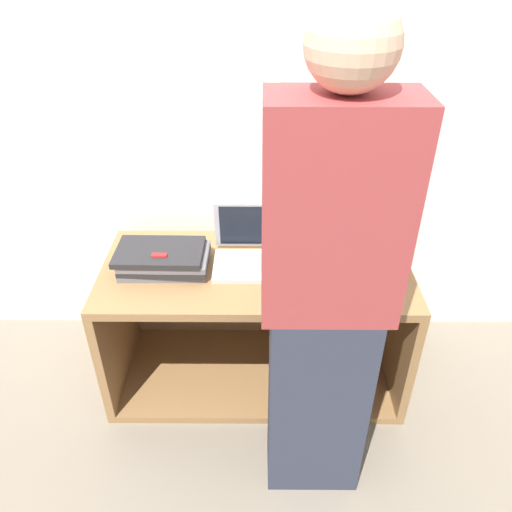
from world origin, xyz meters
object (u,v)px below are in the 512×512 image
Objects in this scene: laptop_stack_right at (350,261)px; person at (326,298)px; laptop_open at (256,252)px; laptop_stack_left at (164,259)px.

person is (-0.17, -0.49, 0.20)m from laptop_stack_right.
laptop_open is at bearing 112.19° from person.
person reaches higher than laptop_open.
person is at bearing -39.35° from laptop_stack_left.
laptop_stack_left is 0.77m from laptop_stack_right.
person is (0.60, -0.49, 0.19)m from laptop_stack_left.
laptop_stack_right is 0.22× the size of person.
laptop_stack_right is (0.77, 0.00, -0.01)m from laptop_stack_left.
person reaches higher than laptop_stack_left.
laptop_stack_left reaches higher than laptop_stack_right.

